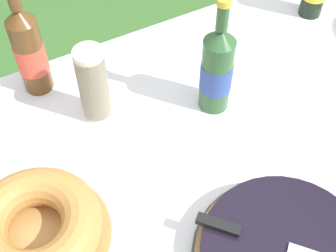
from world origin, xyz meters
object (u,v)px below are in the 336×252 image
cup_stack (93,85)px  cider_bottle_green (217,69)px  cider_bottle_amber (29,50)px  bundt_cake (35,227)px  serving_knife (273,243)px

cup_stack → cider_bottle_green: 0.30m
cider_bottle_amber → bundt_cake: bearing=-108.6°
cup_stack → cider_bottle_green: (0.28, -0.11, 0.02)m
bundt_cake → cider_bottle_green: 0.54m
serving_knife → cider_bottle_amber: (-0.25, 0.69, 0.06)m
serving_knife → bundt_cake: bearing=-165.0°
cup_stack → cider_bottle_amber: cider_bottle_amber is taller
cup_stack → cider_bottle_amber: 0.20m
serving_knife → bundt_cake: 0.48m
serving_knife → cider_bottle_amber: size_ratio=0.89×
cup_stack → cider_bottle_amber: size_ratio=0.65×
bundt_cake → serving_knife: bearing=-33.7°
bundt_cake → cup_stack: cup_stack is taller
cider_bottle_green → cider_bottle_amber: cider_bottle_amber is taller
serving_knife → cup_stack: size_ratio=1.38×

